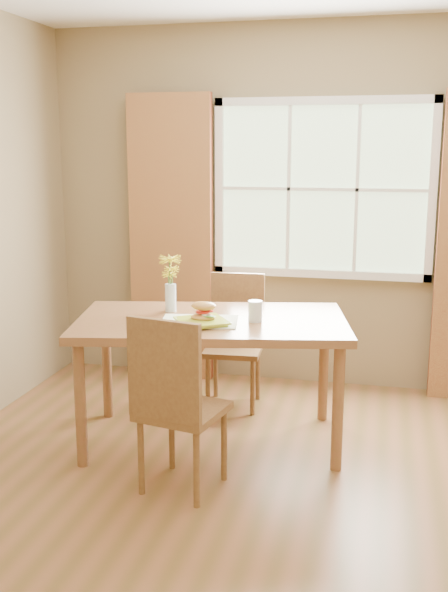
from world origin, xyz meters
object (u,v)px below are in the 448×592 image
dining_table (212,332)px  flower_vase (170,278)px  croissant_sandwich (203,311)px  water_glass (255,312)px  chair_near (175,398)px  chair_far (235,334)px

dining_table → flower_vase: size_ratio=4.91×
croissant_sandwich → water_glass: size_ratio=1.27×
dining_table → water_glass: water_glass is taller
chair_near → croissant_sandwich: chair_near is taller
croissant_sandwich → flower_vase: (-0.28, 0.26, 0.14)m
chair_far → water_glass: chair_far is taller
dining_table → flower_vase: bearing=145.9°
chair_near → dining_table: bearing=100.4°
chair_near → water_glass: (0.29, 0.69, 0.31)m
croissant_sandwich → dining_table: bearing=83.6°
dining_table → chair_near: chair_near is taller
chair_far → croissant_sandwich: 0.91m
dining_table → croissant_sandwich: size_ratio=11.13×
chair_far → water_glass: (0.28, -0.71, 0.34)m
chair_far → croissant_sandwich: size_ratio=5.83×
flower_vase → croissant_sandwich: bearing=-42.4°
croissant_sandwich → water_glass: bearing=23.2°
dining_table → chair_near: 0.72m
chair_near → flower_vase: flower_vase is taller
water_glass → chair_near: bearing=-112.6°
chair_near → water_glass: size_ratio=7.79×
dining_table → chair_far: chair_far is taller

